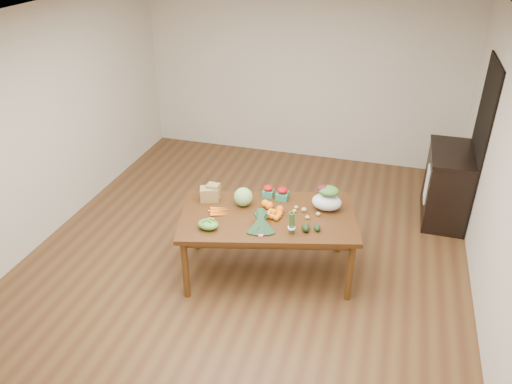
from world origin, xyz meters
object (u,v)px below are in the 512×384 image
(paper_bag, at_px, (209,193))
(cabbage, at_px, (243,197))
(cabinet, at_px, (446,185))
(mandarin_cluster, at_px, (274,213))
(dining_table, at_px, (268,244))
(kale_bunch, at_px, (261,224))
(salad_bag, at_px, (327,199))
(asparagus_bundle, at_px, (292,223))

(paper_bag, relative_size, cabbage, 1.28)
(cabinet, distance_m, mandarin_cluster, 2.60)
(cabinet, bearing_deg, paper_bag, -147.68)
(cabbage, bearing_deg, mandarin_cluster, -21.47)
(dining_table, xyz_separation_m, kale_bunch, (0.01, -0.31, 0.45))
(paper_bag, distance_m, mandarin_cluster, 0.79)
(cabinet, bearing_deg, salad_bag, -132.04)
(kale_bunch, bearing_deg, cabinet, 33.10)
(cabbage, height_order, salad_bag, salad_bag)
(paper_bag, distance_m, kale_bunch, 0.83)
(salad_bag, bearing_deg, cabinet, 47.96)
(dining_table, height_order, cabinet, cabinet)
(mandarin_cluster, bearing_deg, kale_bunch, -101.87)
(dining_table, xyz_separation_m, cabinet, (1.91, 1.78, 0.10))
(dining_table, xyz_separation_m, salad_bag, (0.57, 0.29, 0.50))
(cabinet, bearing_deg, dining_table, -137.05)
(dining_table, bearing_deg, mandarin_cluster, -35.71)
(dining_table, height_order, paper_bag, paper_bag)
(kale_bunch, xyz_separation_m, asparagus_bundle, (0.30, 0.04, 0.05))
(paper_bag, xyz_separation_m, kale_bunch, (0.71, -0.43, -0.01))
(mandarin_cluster, height_order, kale_bunch, kale_bunch)
(cabbage, xyz_separation_m, asparagus_bundle, (0.62, -0.39, 0.02))
(paper_bag, relative_size, kale_bunch, 0.66)
(paper_bag, height_order, cabbage, cabbage)
(cabinet, height_order, mandarin_cluster, cabinet)
(mandarin_cluster, bearing_deg, cabinet, 44.37)
(asparagus_bundle, bearing_deg, cabbage, 133.47)
(paper_bag, xyz_separation_m, mandarin_cluster, (0.77, -0.15, -0.04))
(mandarin_cluster, bearing_deg, asparagus_bundle, -44.56)
(cabinet, relative_size, mandarin_cluster, 5.67)
(dining_table, distance_m, mandarin_cluster, 0.43)
(cabinet, xyz_separation_m, asparagus_bundle, (-1.60, -2.05, 0.40))
(dining_table, height_order, salad_bag, salad_bag)
(salad_bag, bearing_deg, mandarin_cluster, -147.79)
(mandarin_cluster, relative_size, asparagus_bundle, 0.72)
(dining_table, bearing_deg, asparagus_bundle, -55.14)
(cabbage, bearing_deg, dining_table, -21.53)
(cabinet, bearing_deg, asparagus_bundle, -128.07)
(cabinet, height_order, asparagus_bundle, asparagus_bundle)
(cabinet, relative_size, asparagus_bundle, 4.08)
(dining_table, relative_size, mandarin_cluster, 10.23)
(cabinet, xyz_separation_m, kale_bunch, (-1.91, -2.09, 0.36))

